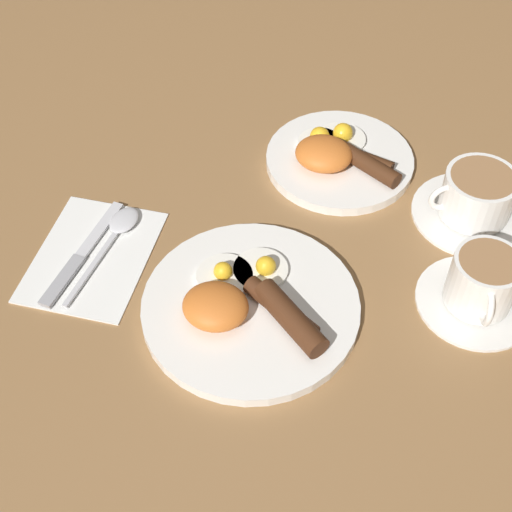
{
  "coord_description": "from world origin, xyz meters",
  "views": [
    {
      "loc": [
        0.13,
        -0.51,
        0.71
      ],
      "look_at": [
        -0.01,
        0.07,
        0.03
      ],
      "focal_mm": 50.0,
      "sensor_mm": 36.0,
      "label": 1
    }
  ],
  "objects_px": {
    "breakfast_plate_near": "(249,305)",
    "teacup_near": "(481,286)",
    "knife": "(79,258)",
    "spoon": "(118,230)",
    "breakfast_plate_far": "(338,157)",
    "teacup_far": "(476,199)"
  },
  "relations": [
    {
      "from": "breakfast_plate_near",
      "to": "teacup_near",
      "type": "bearing_deg",
      "value": 16.5
    },
    {
      "from": "teacup_near",
      "to": "knife",
      "type": "distance_m",
      "value": 0.51
    },
    {
      "from": "spoon",
      "to": "breakfast_plate_near",
      "type": "bearing_deg",
      "value": -105.38
    },
    {
      "from": "breakfast_plate_near",
      "to": "spoon",
      "type": "distance_m",
      "value": 0.22
    },
    {
      "from": "teacup_near",
      "to": "breakfast_plate_far",
      "type": "bearing_deg",
      "value": 134.46
    },
    {
      "from": "breakfast_plate_far",
      "to": "spoon",
      "type": "xyz_separation_m",
      "value": [
        -0.27,
        -0.21,
        -0.01
      ]
    },
    {
      "from": "knife",
      "to": "breakfast_plate_far",
      "type": "bearing_deg",
      "value": -40.35
    },
    {
      "from": "teacup_far",
      "to": "spoon",
      "type": "bearing_deg",
      "value": -162.1
    },
    {
      "from": "breakfast_plate_far",
      "to": "spoon",
      "type": "distance_m",
      "value": 0.34
    },
    {
      "from": "breakfast_plate_near",
      "to": "breakfast_plate_far",
      "type": "height_order",
      "value": "breakfast_plate_far"
    },
    {
      "from": "breakfast_plate_near",
      "to": "teacup_far",
      "type": "relative_size",
      "value": 1.62
    },
    {
      "from": "breakfast_plate_near",
      "to": "knife",
      "type": "xyz_separation_m",
      "value": [
        -0.24,
        0.03,
        -0.01
      ]
    },
    {
      "from": "teacup_near",
      "to": "teacup_far",
      "type": "distance_m",
      "value": 0.16
    },
    {
      "from": "teacup_far",
      "to": "knife",
      "type": "height_order",
      "value": "teacup_far"
    },
    {
      "from": "teacup_far",
      "to": "breakfast_plate_near",
      "type": "bearing_deg",
      "value": -137.71
    },
    {
      "from": "breakfast_plate_near",
      "to": "teacup_near",
      "type": "distance_m",
      "value": 0.28
    },
    {
      "from": "teacup_near",
      "to": "spoon",
      "type": "distance_m",
      "value": 0.48
    },
    {
      "from": "knife",
      "to": "spoon",
      "type": "xyz_separation_m",
      "value": [
        0.03,
        0.06,
        0.0
      ]
    },
    {
      "from": "teacup_far",
      "to": "spoon",
      "type": "relative_size",
      "value": 0.91
    },
    {
      "from": "breakfast_plate_near",
      "to": "teacup_far",
      "type": "distance_m",
      "value": 0.35
    },
    {
      "from": "breakfast_plate_near",
      "to": "spoon",
      "type": "xyz_separation_m",
      "value": [
        -0.21,
        0.09,
        -0.01
      ]
    },
    {
      "from": "teacup_near",
      "to": "breakfast_plate_near",
      "type": "bearing_deg",
      "value": -163.5
    }
  ]
}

